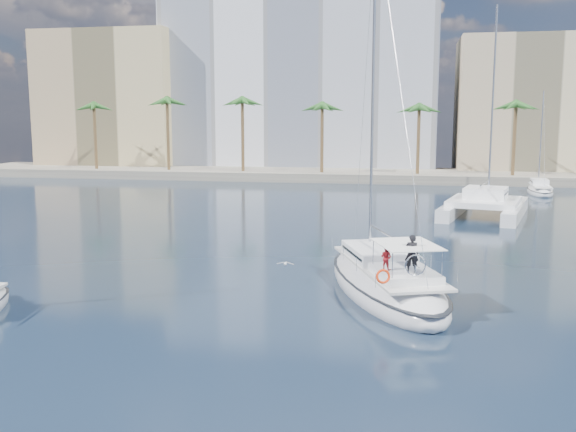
# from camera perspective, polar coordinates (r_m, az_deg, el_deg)

# --- Properties ---
(ground) EXTENTS (160.00, 160.00, 0.00)m
(ground) POSITION_cam_1_polar(r_m,az_deg,el_deg) (31.50, 0.86, -7.14)
(ground) COLOR black
(ground) RESTS_ON ground
(quay) EXTENTS (120.00, 14.00, 1.20)m
(quay) POSITION_cam_1_polar(r_m,az_deg,el_deg) (91.35, 7.40, 3.65)
(quay) COLOR gray
(quay) RESTS_ON ground
(building_modern) EXTENTS (42.00, 16.00, 28.00)m
(building_modern) POSITION_cam_1_polar(r_m,az_deg,el_deg) (104.41, 1.22, 11.71)
(building_modern) COLOR white
(building_modern) RESTS_ON ground
(building_tan_left) EXTENTS (22.00, 14.00, 22.00)m
(building_tan_left) POSITION_cam_1_polar(r_m,az_deg,el_deg) (109.55, -15.06, 9.71)
(building_tan_left) COLOR tan
(building_tan_left) RESTS_ON ground
(building_beige) EXTENTS (20.00, 14.00, 20.00)m
(building_beige) POSITION_cam_1_polar(r_m,az_deg,el_deg) (101.28, 20.50, 8.99)
(building_beige) COLOR #C4B68D
(building_beige) RESTS_ON ground
(palm_left) EXTENTS (3.60, 3.60, 12.30)m
(palm_left) POSITION_cam_1_polar(r_m,az_deg,el_deg) (95.28, -13.80, 9.51)
(palm_left) COLOR brown
(palm_left) RESTS_ON ground
(palm_centre) EXTENTS (3.60, 3.60, 12.30)m
(palm_centre) POSITION_cam_1_polar(r_m,az_deg,el_deg) (87.02, 7.37, 9.78)
(palm_centre) COLOR brown
(palm_centre) RESTS_ON ground
(main_sloop) EXTENTS (8.47, 13.83, 19.57)m
(main_sloop) POSITION_cam_1_polar(r_m,az_deg,el_deg) (32.24, 8.65, -5.81)
(main_sloop) COLOR silver
(main_sloop) RESTS_ON ground
(catamaran) EXTENTS (9.14, 13.81, 18.40)m
(catamaran) POSITION_cam_1_polar(r_m,az_deg,el_deg) (59.40, 17.11, 1.15)
(catamaran) COLOR silver
(catamaran) RESTS_ON ground
(seagull) EXTENTS (0.92, 0.40, 0.17)m
(seagull) POSITION_cam_1_polar(r_m,az_deg,el_deg) (33.64, -0.23, -4.25)
(seagull) COLOR silver
(seagull) RESTS_ON ground
(moored_yacht_a) EXTENTS (3.37, 9.52, 11.90)m
(moored_yacht_a) POSITION_cam_1_polar(r_m,az_deg,el_deg) (78.75, 21.47, 1.86)
(moored_yacht_a) COLOR silver
(moored_yacht_a) RESTS_ON ground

